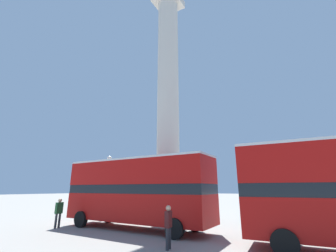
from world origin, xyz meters
name	(u,v)px	position (x,y,z in m)	size (l,w,h in m)	color
ground_plane	(168,217)	(0.00, 0.00, 0.00)	(200.00, 200.00, 0.00)	gray
monument_column	(168,122)	(0.00, 0.00, 8.77)	(6.23, 6.23, 25.18)	beige
bus_b	(136,189)	(1.31, -6.37, 2.38)	(10.12, 2.94, 4.31)	#A80F0C
equestrian_statue	(119,195)	(-9.38, 4.07, 1.61)	(4.34, 3.86, 5.89)	beige
street_lamp	(108,184)	(-3.86, -3.71, 2.80)	(0.39, 0.39, 5.23)	black
pedestrian_near_lamp	(168,224)	(5.49, -9.47, 0.97)	(0.25, 0.48, 1.73)	#28282D
pedestrian_by_plinth	(59,211)	(-3.27, -8.52, 1.03)	(0.24, 0.48, 1.80)	#28282D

